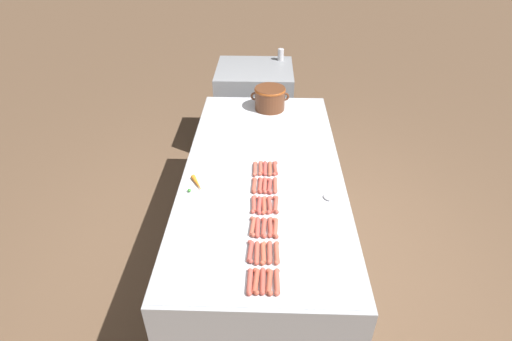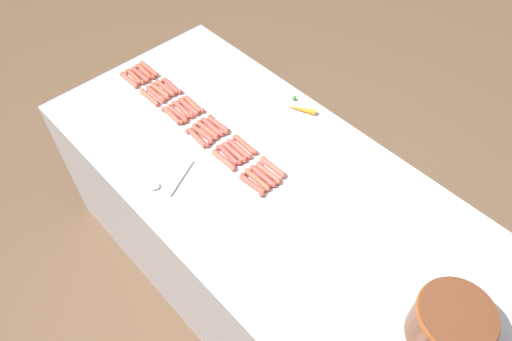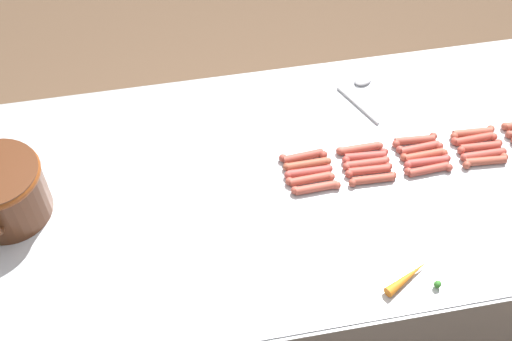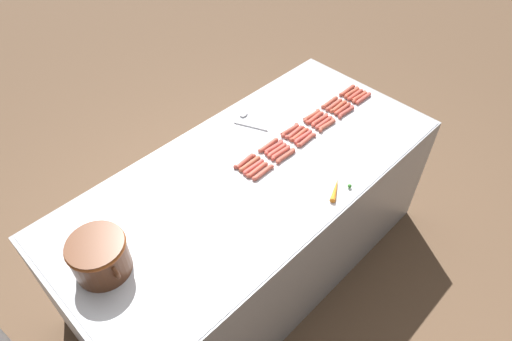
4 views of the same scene
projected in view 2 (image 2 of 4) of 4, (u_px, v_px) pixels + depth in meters
ground_plane at (266, 274)px, 2.84m from camera, size 20.00×20.00×0.00m
griddle_counter at (268, 233)px, 2.49m from camera, size 1.08×2.34×0.91m
hot_dog_0 at (149, 69)px, 2.61m from camera, size 0.03×0.16×0.03m
hot_dog_1 at (172, 86)px, 2.52m from camera, size 0.04×0.16×0.03m
hot_dog_2 at (193, 104)px, 2.43m from camera, size 0.04×0.16×0.03m
hot_dog_3 at (218, 124)px, 2.34m from camera, size 0.04×0.16×0.03m
hot_dog_4 at (245, 145)px, 2.25m from camera, size 0.03×0.16×0.03m
hot_dog_5 at (273, 167)px, 2.16m from camera, size 0.03×0.16×0.03m
hot_dog_6 at (145, 72)px, 2.60m from camera, size 0.04×0.16×0.03m
hot_dog_7 at (165, 88)px, 2.51m from camera, size 0.03×0.16×0.03m
hot_dog_8 at (188, 107)px, 2.42m from camera, size 0.03×0.16×0.03m
hot_dog_9 at (212, 127)px, 2.33m from camera, size 0.03×0.16×0.03m
hot_dog_10 at (239, 149)px, 2.23m from camera, size 0.03×0.16×0.03m
hot_dog_11 at (268, 173)px, 2.14m from camera, size 0.03×0.16×0.03m
hot_dog_12 at (140, 74)px, 2.58m from camera, size 0.03×0.16×0.03m
hot_dog_13 at (160, 91)px, 2.50m from camera, size 0.03×0.16×0.03m
hot_dog_14 at (183, 110)px, 2.40m from camera, size 0.03×0.16×0.03m
hot_dog_15 at (208, 130)px, 2.31m from camera, size 0.03×0.16×0.03m
hot_dog_16 at (234, 152)px, 2.22m from camera, size 0.03×0.16×0.03m
hot_dog_17 at (263, 176)px, 2.13m from camera, size 0.03×0.16×0.03m
hot_dog_18 at (135, 77)px, 2.57m from camera, size 0.04×0.16×0.03m
hot_dog_19 at (156, 94)px, 2.48m from camera, size 0.03×0.16×0.03m
hot_dog_20 at (178, 114)px, 2.39m from camera, size 0.03×0.16×0.03m
hot_dog_21 at (203, 134)px, 2.30m from camera, size 0.04×0.16×0.03m
hot_dog_22 at (229, 155)px, 2.21m from camera, size 0.04×0.16×0.03m
hot_dog_23 at (257, 180)px, 2.12m from camera, size 0.03×0.16×0.03m
hot_dog_24 at (129, 80)px, 2.55m from camera, size 0.03×0.16×0.03m
hot_dog_25 at (149, 97)px, 2.46m from camera, size 0.03×0.16×0.03m
hot_dog_26 at (172, 116)px, 2.38m from camera, size 0.04×0.16×0.03m
hot_dog_27 at (197, 138)px, 2.28m from camera, size 0.04×0.16×0.03m
hot_dog_28 at (224, 160)px, 2.19m from camera, size 0.03×0.16×0.03m
hot_dog_29 at (252, 185)px, 2.10m from camera, size 0.04×0.16×0.03m
bean_pot at (451, 323)px, 1.60m from camera, size 0.33×0.27×0.20m
serving_spoon at (162, 183)px, 2.11m from camera, size 0.26×0.15×0.02m
carrot at (299, 108)px, 2.41m from camera, size 0.11×0.17×0.03m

